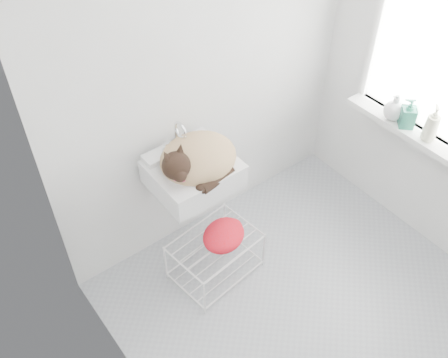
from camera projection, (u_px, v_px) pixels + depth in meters
floor at (301, 301)px, 3.34m from camera, size 2.20×2.00×0.02m
back_wall at (206, 70)px, 3.04m from camera, size 2.20×0.02×2.50m
left_wall at (129, 274)px, 1.99m from camera, size 0.02×2.00×2.50m
window_glass at (436, 53)px, 2.99m from camera, size 0.01×0.80×1.00m
window_frame at (434, 54)px, 2.99m from camera, size 0.04×0.90×1.10m
windowsill at (406, 128)px, 3.32m from camera, size 0.16×0.88×0.04m
sink at (193, 164)px, 3.04m from camera, size 0.50×0.44×0.20m
faucet at (175, 130)px, 3.05m from camera, size 0.18×0.13×0.18m
cat at (196, 160)px, 3.01m from camera, size 0.51×0.44×0.31m
wire_rack at (215, 257)px, 3.41m from camera, size 0.58×0.44×0.33m
towel at (224, 239)px, 3.27m from camera, size 0.36×0.31×0.12m
bottle_a at (427, 139)px, 3.21m from camera, size 0.11×0.11×0.20m
bottle_b at (405, 126)px, 3.31m from camera, size 0.13×0.13×0.20m
bottle_c at (392, 118)px, 3.37m from camera, size 0.18×0.18×0.18m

